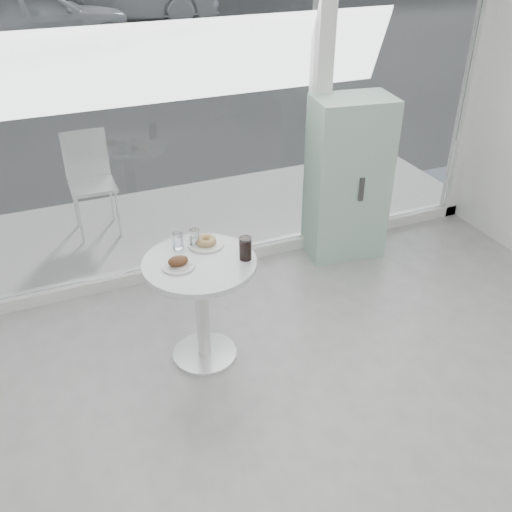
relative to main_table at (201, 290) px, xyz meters
name	(u,v)px	position (x,y,z in m)	size (l,w,h in m)	color
storefront	(221,60)	(0.57, 1.10, 1.16)	(5.00, 0.14, 3.00)	white
main_table	(201,290)	(0.00, 0.00, 0.00)	(0.72, 0.72, 0.77)	white
patio_deck	(192,220)	(0.50, 1.90, -0.53)	(5.60, 1.60, 0.05)	silver
street	(56,23)	(0.50, 14.10, -0.55)	(40.00, 24.00, 0.00)	#333333
mint_cabinet	(347,179)	(1.59, 0.88, 0.14)	(0.69, 0.51, 1.39)	#8EB6A3
patio_chair	(90,176)	(-0.38, 2.08, 0.02)	(0.40, 0.40, 0.92)	white
car_white	(37,18)	(-0.13, 10.74, 0.10)	(1.55, 3.84, 1.31)	silver
plate_fritter	(179,263)	(-0.13, -0.01, 0.25)	(0.21, 0.21, 0.07)	silver
plate_donut	(206,242)	(0.10, 0.17, 0.24)	(0.23, 0.23, 0.06)	silver
water_tumbler_a	(178,241)	(-0.07, 0.21, 0.27)	(0.07, 0.07, 0.11)	white
water_tumbler_b	(195,238)	(0.04, 0.20, 0.27)	(0.07, 0.07, 0.11)	white
cola_glass	(245,249)	(0.28, -0.08, 0.29)	(0.08, 0.08, 0.15)	white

